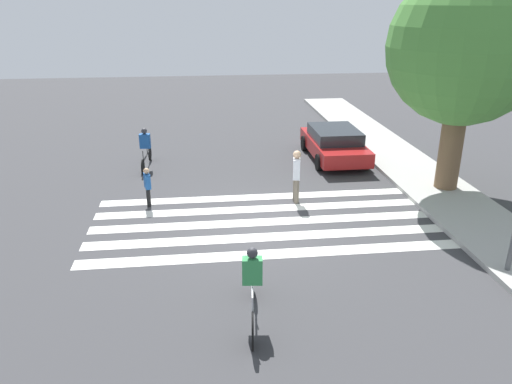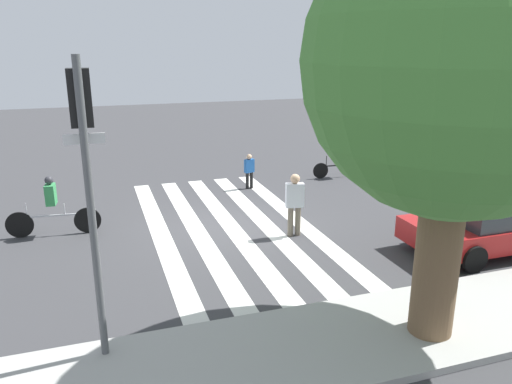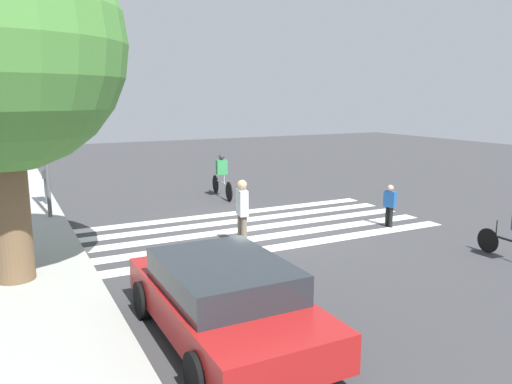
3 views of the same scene
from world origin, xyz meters
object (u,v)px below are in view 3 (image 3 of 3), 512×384
pedestrian_child_with_backpack (390,203)px  car_parked_dark_suv (224,298)px  traffic_light (46,109)px  pedestrian_adult_yellow_jacket (242,209)px  cyclist_near_curb (222,174)px  parking_meter (45,180)px

pedestrian_child_with_backpack → car_parked_dark_suv: size_ratio=0.29×
traffic_light → pedestrian_adult_yellow_jacket: (-5.08, -4.02, -2.44)m
pedestrian_child_with_backpack → cyclist_near_curb: cyclist_near_curb is taller
traffic_light → parking_meter: (2.04, 0.07, -2.43)m
parking_meter → cyclist_near_curb: (-0.96, -6.17, -0.12)m
pedestrian_child_with_backpack → pedestrian_adult_yellow_jacket: bearing=-109.5°
parking_meter → car_parked_dark_suv: bearing=-171.7°
parking_meter → traffic_light: bearing=-178.0°
pedestrian_adult_yellow_jacket → cyclist_near_curb: pedestrian_adult_yellow_jacket is taller
parking_meter → cyclist_near_curb: cyclist_near_curb is taller
cyclist_near_curb → pedestrian_child_with_backpack: bearing=-151.8°
cyclist_near_curb → car_parked_dark_suv: (-10.52, 4.50, -0.20)m
pedestrian_adult_yellow_jacket → pedestrian_child_with_backpack: pedestrian_adult_yellow_jacket is taller
parking_meter → car_parked_dark_suv: (-11.48, -1.67, -0.32)m
pedestrian_adult_yellow_jacket → pedestrian_child_with_backpack: size_ratio=1.37×
cyclist_near_curb → car_parked_dark_suv: size_ratio=0.56×
pedestrian_child_with_backpack → cyclist_near_curb: 6.89m
traffic_light → cyclist_near_curb: size_ratio=2.00×
pedestrian_child_with_backpack → car_parked_dark_suv: car_parked_dark_suv is taller
pedestrian_adult_yellow_jacket → pedestrian_child_with_backpack: (-0.23, -4.69, -0.26)m
car_parked_dark_suv → parking_meter: bearing=8.3°
traffic_light → cyclist_near_curb: bearing=-80.0°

